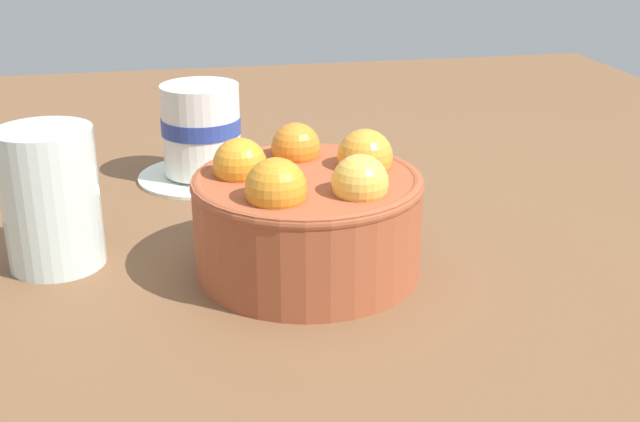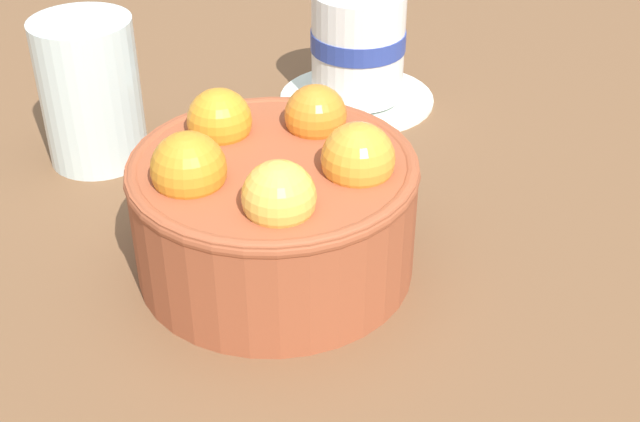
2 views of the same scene
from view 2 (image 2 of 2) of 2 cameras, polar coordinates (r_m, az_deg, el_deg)
ground_plane at (r=51.84cm, az=-2.85°, el=-5.61°), size 142.71×115.13×4.56cm
terracotta_bowl at (r=47.89cm, az=-3.08°, el=0.54°), size 16.06×16.06×9.73cm
coffee_cup at (r=67.14cm, az=2.53°, el=10.51°), size 12.18×12.18×8.85cm
water_glass at (r=60.58cm, az=-15.01°, el=7.67°), size 6.77×6.77×10.14cm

